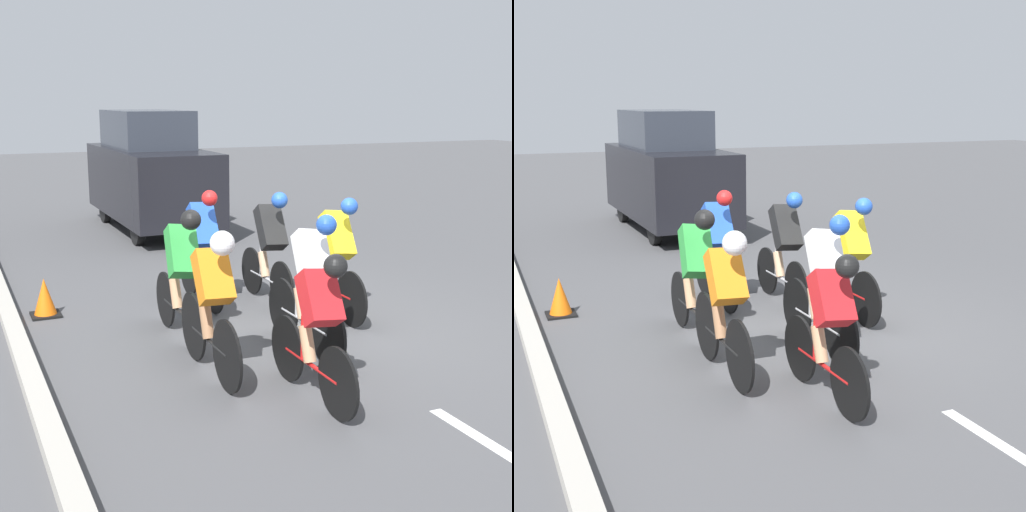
# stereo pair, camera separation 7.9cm
# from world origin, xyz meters

# --- Properties ---
(ground_plane) EXTENTS (60.00, 60.00, 0.00)m
(ground_plane) POSITION_xyz_m (0.00, 0.00, 0.00)
(ground_plane) COLOR #4C4C4F
(lane_stripe_near) EXTENTS (0.12, 1.40, 0.01)m
(lane_stripe_near) POSITION_xyz_m (0.00, 3.28, 0.00)
(lane_stripe_near) COLOR white
(lane_stripe_near) RESTS_ON ground
(lane_stripe_mid) EXTENTS (0.12, 1.40, 0.01)m
(lane_stripe_mid) POSITION_xyz_m (0.00, 0.08, 0.00)
(lane_stripe_mid) COLOR white
(lane_stripe_mid) RESTS_ON ground
(lane_stripe_far) EXTENTS (0.12, 1.40, 0.01)m
(lane_stripe_far) POSITION_xyz_m (0.00, -3.12, 0.00)
(lane_stripe_far) COLOR white
(lane_stripe_far) RESTS_ON ground
(curb) EXTENTS (0.20, 26.18, 0.14)m
(curb) POSITION_xyz_m (3.20, 0.08, 0.07)
(curb) COLOR #A8A399
(curb) RESTS_ON ground
(cyclist_black) EXTENTS (0.36, 1.62, 1.53)m
(cyclist_black) POSITION_xyz_m (-0.09, -1.08, 0.80)
(cyclist_black) COLOR black
(cyclist_black) RESTS_ON ground
(cyclist_red) EXTENTS (0.37, 1.62, 1.42)m
(cyclist_red) POSITION_xyz_m (0.87, 1.97, 0.74)
(cyclist_red) COLOR black
(cyclist_red) RESTS_ON ground
(cyclist_white) EXTENTS (0.39, 1.73, 1.56)m
(cyclist_white) POSITION_xyz_m (0.34, 0.85, 0.80)
(cyclist_white) COLOR black
(cyclist_white) RESTS_ON ground
(cyclist_green) EXTENTS (0.38, 1.66, 1.54)m
(cyclist_green) POSITION_xyz_m (1.45, -0.13, 0.81)
(cyclist_green) COLOR black
(cyclist_green) RESTS_ON ground
(cyclist_orange) EXTENTS (0.34, 1.65, 1.51)m
(cyclist_orange) POSITION_xyz_m (1.52, 1.05, 0.80)
(cyclist_orange) COLOR black
(cyclist_orange) RESTS_ON ground
(cyclist_blue) EXTENTS (0.35, 1.69, 1.57)m
(cyclist_blue) POSITION_xyz_m (0.74, -1.39, 0.80)
(cyclist_blue) COLOR black
(cyclist_blue) RESTS_ON ground
(cyclist_yellow) EXTENTS (0.37, 1.71, 1.54)m
(cyclist_yellow) POSITION_xyz_m (-0.58, -0.21, 0.80)
(cyclist_yellow) COLOR black
(cyclist_yellow) RESTS_ON ground
(support_car) EXTENTS (1.70, 4.47, 2.46)m
(support_car) POSITION_xyz_m (-0.16, -7.06, 1.21)
(support_car) COLOR black
(support_car) RESTS_ON ground
(traffic_cone) EXTENTS (0.36, 0.36, 0.49)m
(traffic_cone) POSITION_xyz_m (2.75, -1.71, 0.24)
(traffic_cone) COLOR black
(traffic_cone) RESTS_ON ground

